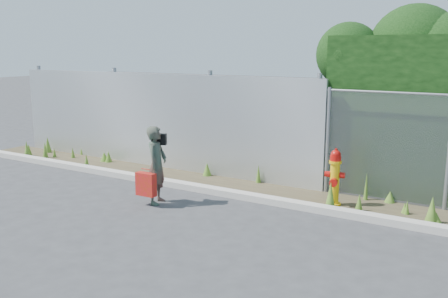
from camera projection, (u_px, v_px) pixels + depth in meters
ground at (194, 229)px, 7.77m from camera, size 80.00×80.00×0.00m
curb at (249, 197)px, 9.26m from camera, size 16.00×0.22×0.12m
weed_strip at (273, 188)px, 9.70m from camera, size 16.00×1.27×0.53m
corrugated_fence at (153, 120)px, 11.72m from camera, size 8.50×0.21×2.30m
fire_hydrant at (335, 178)px, 8.81m from camera, size 0.35×0.31×1.05m
woman at (157, 165)px, 8.94m from camera, size 0.47×0.59×1.41m
red_tote_bag at (146, 184)px, 8.84m from camera, size 0.38×0.14×0.49m
black_shoulder_bag at (159, 139)px, 8.95m from camera, size 0.27×0.11×0.20m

